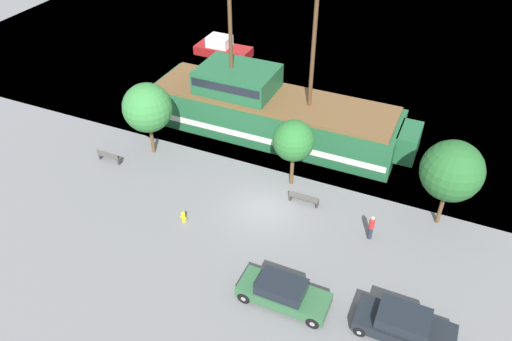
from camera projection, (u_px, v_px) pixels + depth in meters
ground_plane at (265, 209)px, 31.33m from camera, size 160.00×160.00×0.00m
pirate_ship at (270, 111)px, 37.25m from camera, size 20.12×5.27×11.63m
moored_boat_dockside at (222, 48)px, 49.07m from camera, size 5.52×2.28×1.86m
parked_car_curb_front at (283, 293)px, 25.23m from camera, size 4.67×1.84×1.44m
parked_car_curb_mid at (404, 325)px, 23.73m from camera, size 4.69×2.02×1.46m
fire_hydrant at (184, 216)px, 30.20m from camera, size 0.42×0.25×0.76m
bench_promenade_east at (304, 198)px, 31.48m from camera, size 1.90×0.45×0.85m
bench_promenade_west at (109, 156)px, 35.08m from camera, size 1.75×0.45×0.85m
pedestrian_walking_near at (371, 227)px, 28.81m from camera, size 0.32×0.32×1.68m
tree_row_east at (147, 108)px, 34.03m from camera, size 3.42×3.42×5.40m
tree_row_mideast at (294, 141)px, 31.30m from camera, size 2.66×2.66×4.77m
tree_row_midwest at (452, 171)px, 28.02m from camera, size 3.55×3.55×5.70m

